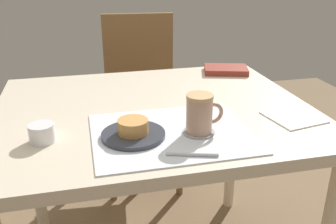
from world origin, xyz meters
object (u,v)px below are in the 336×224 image
dining_table (154,130)px  sugar_bowl (42,133)px  small_book (226,70)px  pastry_plate (133,135)px  pastry (133,126)px  wooden_chair (141,94)px  coffee_mug (200,113)px

dining_table → sugar_bowl: (-0.34, -0.17, 0.11)m
sugar_bowl → small_book: size_ratio=0.39×
dining_table → pastry_plate: bearing=-115.3°
pastry → sugar_bowl: 0.24m
sugar_bowl → wooden_chair: bearing=66.3°
wooden_chair → pastry_plate: 1.05m
pastry_plate → sugar_bowl: bearing=171.2°
dining_table → sugar_bowl: 0.40m
dining_table → coffee_mug: size_ratio=9.43×
small_book → dining_table: bearing=-123.5°
pastry → sugar_bowl: size_ratio=1.20×
pastry_plate → coffee_mug: (0.18, -0.02, 0.05)m
pastry_plate → small_book: size_ratio=0.97×
coffee_mug → small_book: size_ratio=0.61×
dining_table → wooden_chair: bearing=83.9°
wooden_chair → coffee_mug: bearing=95.3°
dining_table → sugar_bowl: size_ratio=14.67×
sugar_bowl → small_book: 0.87m
dining_table → pastry_plate: size_ratio=5.85×
wooden_chair → sugar_bowl: bearing=71.5°
dining_table → small_book: small_book is taller
pastry_plate → small_book: bearing=47.7°
dining_table → sugar_bowl: sugar_bowl is taller
sugar_bowl → pastry: bearing=-8.8°
dining_table → coffee_mug: (0.08, -0.23, 0.15)m
pastry_plate → small_book: (0.48, 0.53, 0.00)m
wooden_chair → pastry_plate: wooden_chair is taller
wooden_chair → pastry: 1.06m
wooden_chair → coffee_mug: (0.00, -1.02, 0.30)m
pastry_plate → pastry: bearing=0.0°
wooden_chair → pastry_plate: size_ratio=5.21×
pastry → sugar_bowl: pastry is taller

